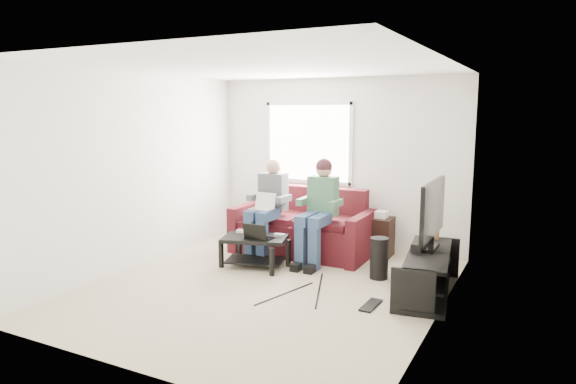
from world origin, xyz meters
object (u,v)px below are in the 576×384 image
(sofa, at_px, (304,230))
(tv, at_px, (433,211))
(coffee_table, at_px, (255,245))
(subwoofer, at_px, (379,258))
(end_table, at_px, (379,236))
(tv_stand, at_px, (428,275))

(sofa, bearing_deg, tv, -22.36)
(coffee_table, height_order, tv, tv)
(coffee_table, bearing_deg, sofa, 74.25)
(subwoofer, relative_size, end_table, 0.79)
(sofa, distance_m, tv_stand, 2.25)
(tv, bearing_deg, end_table, 129.92)
(coffee_table, bearing_deg, tv_stand, 0.77)
(coffee_table, relative_size, tv_stand, 0.61)
(coffee_table, xyz_separation_m, tv_stand, (2.32, 0.03, -0.08))
(sofa, bearing_deg, end_table, 17.45)
(tv, bearing_deg, coffee_table, -176.76)
(tv_stand, relative_size, subwoofer, 2.99)
(tv_stand, bearing_deg, tv, 91.47)
(tv_stand, xyz_separation_m, tv, (-0.00, 0.10, 0.74))
(subwoofer, bearing_deg, tv_stand, -22.37)
(sofa, relative_size, end_table, 3.02)
(tv_stand, height_order, end_table, end_table)
(tv, xyz_separation_m, end_table, (-0.98, 1.17, -0.66))
(coffee_table, xyz_separation_m, tv, (2.31, 0.13, 0.65))
(tv, relative_size, end_table, 1.64)
(subwoofer, height_order, end_table, end_table)
(coffee_table, distance_m, tv, 2.41)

